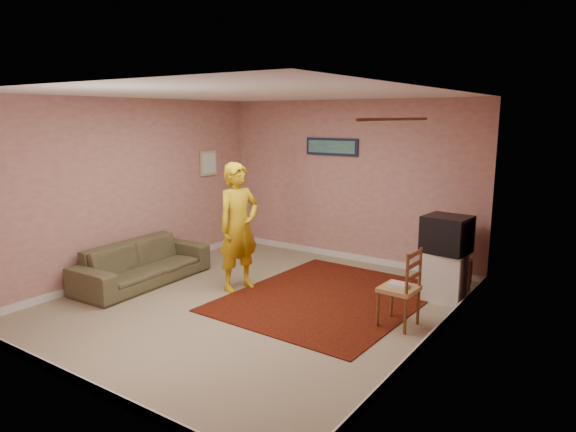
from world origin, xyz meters
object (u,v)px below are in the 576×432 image
Objects in this scene: sofa at (143,263)px; person at (239,227)px; tv_cabinet at (444,276)px; chair_a at (458,246)px; crt_tv at (447,234)px; chair_b at (399,279)px.

sofa is 1.53m from person.
tv_cabinet is 0.32× the size of sofa.
sofa is at bearing -159.63° from chair_a.
crt_tv is 1.18m from chair_b.
chair_b is 2.32m from person.
chair_a is at bearing -60.06° from sofa.
crt_tv is 0.30× the size of sofa.
person is at bearing -148.68° from crt_tv.
chair_b reaches higher than tv_cabinet.
tv_cabinet is 2.77m from person.
crt_tv is 2.71m from person.
person is (-2.45, -1.16, -0.00)m from crt_tv.
crt_tv is at bearing 174.05° from tv_cabinet.
chair_a is at bearing 92.04° from tv_cabinet.
crt_tv reaches higher than sofa.
crt_tv is 0.34× the size of person.
chair_b is at bearing -98.13° from tv_cabinet.
person is at bearing -86.51° from chair_b.
chair_a is (-0.02, 0.62, -0.29)m from crt_tv.
sofa is at bearing -155.08° from tv_cabinet.
person is at bearing -68.30° from sofa.
sofa is at bearing -149.09° from crt_tv.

